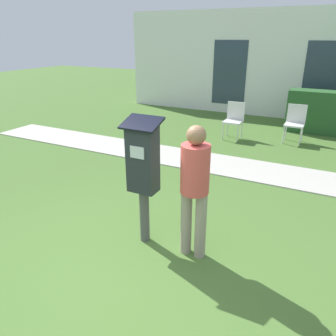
# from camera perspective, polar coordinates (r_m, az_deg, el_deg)

# --- Properties ---
(ground_plane) EXTENTS (40.00, 40.00, 0.00)m
(ground_plane) POSITION_cam_1_polar(r_m,az_deg,el_deg) (3.82, -8.85, -17.73)
(ground_plane) COLOR #476B2D
(sidewalk) EXTENTS (12.00, 1.10, 0.02)m
(sidewalk) POSITION_cam_1_polar(r_m,az_deg,el_deg) (6.70, 9.43, 0.59)
(sidewalk) COLOR #B7B2A8
(sidewalk) RESTS_ON ground
(building_facade) EXTENTS (10.00, 0.26, 3.20)m
(building_facade) POSITION_cam_1_polar(r_m,az_deg,el_deg) (11.00, 18.22, 16.70)
(building_facade) COLOR white
(building_facade) RESTS_ON ground
(parking_meter) EXTENTS (0.44, 0.31, 1.59)m
(parking_meter) POSITION_cam_1_polar(r_m,az_deg,el_deg) (3.83, -4.38, 0.36)
(parking_meter) COLOR #4C4C4C
(parking_meter) RESTS_ON ground
(person_standing) EXTENTS (0.32, 0.32, 1.58)m
(person_standing) POSITION_cam_1_polar(r_m,az_deg,el_deg) (3.60, 4.67, -2.65)
(person_standing) COLOR gray
(person_standing) RESTS_ON ground
(outdoor_chair_left) EXTENTS (0.44, 0.44, 0.90)m
(outdoor_chair_left) POSITION_cam_1_polar(r_m,az_deg,el_deg) (8.44, 11.47, 8.63)
(outdoor_chair_left) COLOR silver
(outdoor_chair_left) RESTS_ON ground
(outdoor_chair_middle) EXTENTS (0.44, 0.44, 0.90)m
(outdoor_chair_middle) POSITION_cam_1_polar(r_m,az_deg,el_deg) (8.54, 21.29, 7.73)
(outdoor_chair_middle) COLOR silver
(outdoor_chair_middle) RESTS_ON ground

